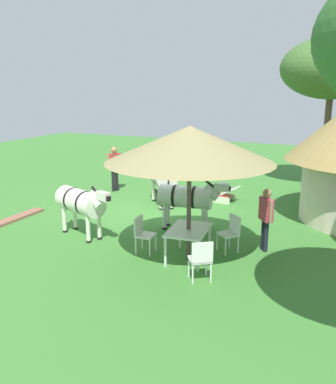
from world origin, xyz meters
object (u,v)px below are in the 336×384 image
object	(u,v)px
striped_lounge_chair	(226,195)
shade_umbrella	(190,144)
zebra_by_umbrella	(81,202)
patio_chair_near_lawn	(142,232)
acacia_tree_right_background	(333,69)
patio_chair_east_end	(231,231)
zebra_nearest_camera	(162,177)
standing_watcher	(114,165)
guest_beside_umbrella	(266,214)
patio_chair_near_hut	(201,258)
patio_dining_table	(189,233)
zebra_toward_hut	(187,197)

from	to	relation	value
striped_lounge_chair	shade_umbrella	bearing A→B (deg)	-166.91
zebra_by_umbrella	patio_chair_near_lawn	bearing A→B (deg)	100.74
patio_chair_near_lawn	striped_lounge_chair	world-z (taller)	patio_chair_near_lawn
zebra_by_umbrella	acacia_tree_right_background	bearing A→B (deg)	167.56
patio_chair_east_end	zebra_nearest_camera	xyz separation A→B (m)	(-3.04, -3.29, 0.43)
standing_watcher	acacia_tree_right_background	bearing A→B (deg)	146.33
shade_umbrella	guest_beside_umbrella	size ratio (longest dim) A/B	2.41
guest_beside_umbrella	striped_lounge_chair	size ratio (longest dim) A/B	1.79
patio_chair_east_end	patio_chair_near_hut	distance (m)	1.84
patio_dining_table	striped_lounge_chair	bearing A→B (deg)	-172.97
patio_dining_table	striped_lounge_chair	size ratio (longest dim) A/B	1.54
patio_chair_near_hut	guest_beside_umbrella	world-z (taller)	guest_beside_umbrella
zebra_by_umbrella	patio_chair_east_end	bearing A→B (deg)	119.21
zebra_nearest_camera	zebra_toward_hut	world-z (taller)	zebra_nearest_camera
patio_chair_east_end	acacia_tree_right_background	world-z (taller)	acacia_tree_right_background
shade_umbrella	striped_lounge_chair	xyz separation A→B (m)	(-5.14, -0.63, -2.44)
shade_umbrella	patio_chair_east_end	bearing A→B (deg)	139.13
guest_beside_umbrella	zebra_nearest_camera	world-z (taller)	guest_beside_umbrella
patio_dining_table	patio_chair_near_lawn	bearing A→B (deg)	-85.98
patio_chair_near_lawn	acacia_tree_right_background	xyz separation A→B (m)	(-8.82, 3.40, 4.05)
guest_beside_umbrella	zebra_nearest_camera	distance (m)	4.84
standing_watcher	acacia_tree_right_background	size ratio (longest dim) A/B	0.30
shade_umbrella	patio_dining_table	world-z (taller)	shade_umbrella
patio_chair_near_lawn	patio_chair_near_hut	world-z (taller)	same
patio_dining_table	zebra_by_umbrella	world-z (taller)	zebra_by_umbrella
patio_chair_near_lawn	patio_chair_near_hut	size ratio (longest dim) A/B	1.00
zebra_nearest_camera	standing_watcher	bearing A→B (deg)	119.27
patio_dining_table	standing_watcher	world-z (taller)	standing_watcher
shade_umbrella	patio_dining_table	xyz separation A→B (m)	(-0.00, 0.00, -2.04)
patio_chair_near_hut	zebra_nearest_camera	bearing A→B (deg)	88.83
patio_dining_table	zebra_by_umbrella	distance (m)	3.18
guest_beside_umbrella	standing_watcher	size ratio (longest dim) A/B	0.91
striped_lounge_chair	zebra_nearest_camera	bearing A→B (deg)	128.74
striped_lounge_chair	acacia_tree_right_background	bearing A→B (deg)	-32.52
patio_chair_east_end	guest_beside_umbrella	world-z (taller)	guest_beside_umbrella
standing_watcher	zebra_toward_hut	distance (m)	5.14
shade_umbrella	zebra_by_umbrella	world-z (taller)	shade_umbrella
patio_dining_table	acacia_tree_right_background	size ratio (longest dim) A/B	0.23
striped_lounge_chair	patio_chair_near_hut	bearing A→B (deg)	-161.99
guest_beside_umbrella	zebra_by_umbrella	distance (m)	4.76
patio_chair_east_end	patio_chair_near_lawn	size ratio (longest dim) A/B	1.00
patio_chair_east_end	zebra_toward_hut	size ratio (longest dim) A/B	0.42
striped_lounge_chair	zebra_by_umbrella	xyz separation A→B (m)	(4.89, -2.52, 0.69)
patio_dining_table	shade_umbrella	bearing A→B (deg)	0.00
acacia_tree_right_background	standing_watcher	bearing A→B (deg)	-61.94
zebra_by_umbrella	zebra_toward_hut	world-z (taller)	zebra_by_umbrella
patio_dining_table	patio_chair_near_hut	distance (m)	1.17
patio_chair_east_end	zebra_by_umbrella	world-z (taller)	zebra_by_umbrella
patio_chair_near_hut	zebra_nearest_camera	xyz separation A→B (m)	(-4.88, -3.19, 0.43)
shade_umbrella	patio_chair_near_hut	size ratio (longest dim) A/B	4.17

